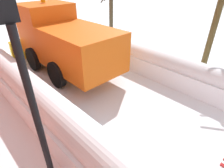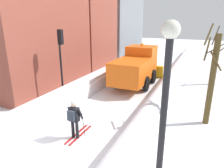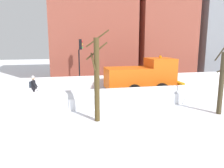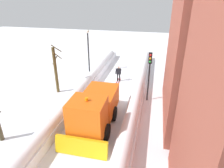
% 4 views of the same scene
% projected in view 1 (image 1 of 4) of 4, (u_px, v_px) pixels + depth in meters
% --- Properties ---
extents(ground_plane, '(80.00, 80.00, 0.00)m').
position_uv_depth(ground_plane, '(62.00, 65.00, 9.54)').
color(ground_plane, white).
extents(snowbank_left, '(1.10, 36.00, 1.28)m').
position_uv_depth(snowbank_left, '(6.00, 70.00, 7.70)').
color(snowbank_left, white).
rests_on(snowbank_left, ground).
extents(snowbank_right, '(1.10, 36.00, 1.20)m').
position_uv_depth(snowbank_right, '(99.00, 43.00, 10.79)').
color(snowbank_right, white).
rests_on(snowbank_right, ground).
extents(plow_truck, '(3.20, 5.98, 3.12)m').
position_uv_depth(plow_truck, '(64.00, 40.00, 8.33)').
color(plow_truck, orange).
rests_on(plow_truck, ground).
extents(traffic_light_pole, '(0.28, 0.42, 4.41)m').
position_uv_depth(traffic_light_pole, '(16.00, 53.00, 2.59)').
color(traffic_light_pole, black).
rests_on(traffic_light_pole, ground).
extents(bare_tree_near, '(0.91, 1.24, 4.83)m').
position_uv_depth(bare_tree_near, '(216.00, 19.00, 8.18)').
color(bare_tree_near, '#4C3D1E').
rests_on(bare_tree_near, ground).
extents(bare_tree_mid, '(1.48, 1.17, 4.51)m').
position_uv_depth(bare_tree_mid, '(111.00, 8.00, 13.06)').
color(bare_tree_mid, '#423824').
rests_on(bare_tree_mid, ground).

